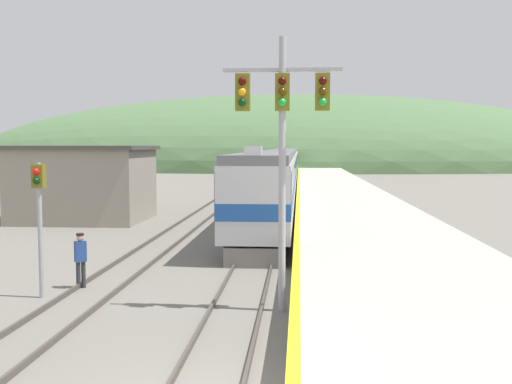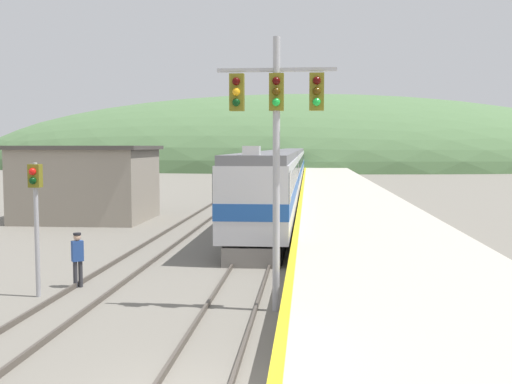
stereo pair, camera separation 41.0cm
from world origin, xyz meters
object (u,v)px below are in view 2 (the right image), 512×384
express_train_lead_car (268,188)px  track_worker (78,256)px  signal_mast_main (276,124)px  carriage_third (291,164)px  carriage_fourth (295,160)px  signal_post_siding (36,201)px  carriage_second (285,172)px

express_train_lead_car → track_worker: (-5.38, -13.70, -1.31)m
signal_mast_main → carriage_third: bearing=91.2°
express_train_lead_car → signal_mast_main: signal_mast_main is taller
carriage_fourth → signal_mast_main: (1.28, -82.75, 2.91)m
express_train_lead_car → track_worker: 14.78m
signal_post_siding → carriage_third: bearing=84.1°
express_train_lead_car → signal_post_siding: 16.24m
signal_post_siding → track_worker: bearing=60.3°
carriage_fourth → carriage_third: bearing=-90.0°
carriage_second → carriage_third: 22.27m
signal_post_siding → track_worker: size_ratio=2.29×
signal_post_siding → carriage_fourth: bearing=85.7°
signal_mast_main → track_worker: bearing=161.2°
express_train_lead_car → signal_mast_main: 16.29m
signal_mast_main → carriage_second: bearing=91.9°
track_worker → express_train_lead_car: bearing=68.6°
track_worker → carriage_third: bearing=84.7°
carriage_fourth → track_worker: (-5.38, -80.48, -1.30)m
carriage_second → signal_mast_main: signal_mast_main is taller
signal_post_siding → track_worker: (0.75, 1.32, -1.92)m
express_train_lead_car → track_worker: size_ratio=11.49×
carriage_third → track_worker: size_ratio=11.78×
carriage_second → carriage_third: bearing=90.0°
express_train_lead_car → signal_post_siding: (-6.14, -15.03, 0.62)m
signal_mast_main → signal_post_siding: size_ratio=1.84×
express_train_lead_car → carriage_second: size_ratio=0.98×
carriage_fourth → signal_post_siding: bearing=-94.3°
signal_post_siding → carriage_second: bearing=80.6°
carriage_third → track_worker: bearing=-95.3°
carriage_fourth → signal_post_siding: 82.04m
carriage_fourth → signal_mast_main: bearing=-89.1°
carriage_fourth → signal_post_siding: carriage_fourth is taller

